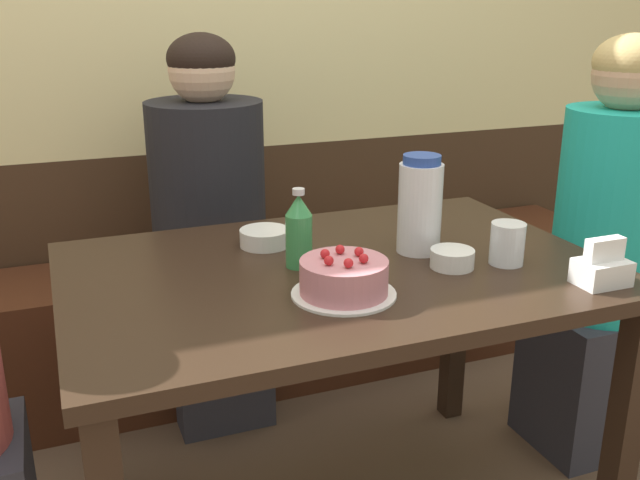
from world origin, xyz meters
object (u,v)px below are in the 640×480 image
water_pitcher (420,205)px  bowl_rice_small (452,258)px  soju_bottle (299,230)px  glass_water_tall (507,244)px  bench_seat (246,320)px  birthday_cake (344,278)px  bowl_soup_white (265,238)px  person_teal_shirt (604,265)px  person_pale_blue_shirt (211,240)px  napkin_holder (602,268)px

water_pitcher → bowl_rice_small: size_ratio=2.37×
water_pitcher → soju_bottle: size_ratio=1.29×
glass_water_tall → bench_seat: bearing=111.4°
birthday_cake → glass_water_tall: (0.43, 0.04, 0.01)m
soju_bottle → glass_water_tall: bearing=-19.1°
bowl_soup_white → person_teal_shirt: person_teal_shirt is taller
birthday_cake → soju_bottle: 0.20m
birthday_cake → bowl_soup_white: size_ratio=1.77×
glass_water_tall → birthday_cake: bearing=-175.1°
glass_water_tall → person_pale_blue_shirt: (-0.52, 0.80, -0.18)m
napkin_holder → person_teal_shirt: 0.58m
birthday_cake → bowl_soup_white: 0.37m
person_teal_shirt → person_pale_blue_shirt: person_teal_shirt is taller
birthday_cake → bowl_soup_white: bearing=99.3°
napkin_holder → bowl_soup_white: (-0.60, 0.51, -0.02)m
soju_bottle → glass_water_tall: soju_bottle is taller
person_teal_shirt → person_pale_blue_shirt: size_ratio=1.00×
water_pitcher → person_teal_shirt: (0.65, 0.06, -0.27)m
glass_water_tall → person_pale_blue_shirt: size_ratio=0.08×
bench_seat → bowl_soup_white: bearing=-100.0°
bench_seat → water_pitcher: bearing=-74.4°
bench_seat → person_teal_shirt: person_teal_shirt is taller
water_pitcher → person_teal_shirt: bearing=5.2°
birthday_cake → water_pitcher: water_pitcher is taller
bench_seat → water_pitcher: 1.04m
bowl_rice_small → glass_water_tall: (0.13, -0.02, 0.03)m
bowl_soup_white → bench_seat: bearing=80.0°
soju_bottle → napkin_holder: (0.57, -0.34, -0.05)m
glass_water_tall → napkin_holder: bearing=-58.0°
bench_seat → person_teal_shirt: bearing=-40.4°
water_pitcher → glass_water_tall: (0.15, -0.15, -0.07)m
bench_seat → water_pitcher: size_ratio=11.42×
soju_bottle → person_teal_shirt: 0.99m
bowl_soup_white → person_pale_blue_shirt: person_pale_blue_shirt is taller
birthday_cake → person_pale_blue_shirt: (-0.09, 0.84, -0.17)m
bowl_rice_small → glass_water_tall: glass_water_tall is taller
soju_bottle → napkin_holder: 0.67m
birthday_cake → bowl_rice_small: bearing=11.6°
birthday_cake → person_teal_shirt: (0.93, 0.25, -0.19)m
birthday_cake → bowl_rice_small: (0.30, 0.06, -0.02)m
bench_seat → person_pale_blue_shirt: size_ratio=2.22×
birthday_cake → soju_bottle: soju_bottle is taller
bench_seat → soju_bottle: bearing=-95.8°
bench_seat → person_pale_blue_shirt: person_pale_blue_shirt is taller
bench_seat → person_pale_blue_shirt: 0.42m
birthday_cake → person_pale_blue_shirt: person_pale_blue_shirt is taller
water_pitcher → soju_bottle: bearing=178.5°
soju_bottle → bowl_rice_small: soju_bottle is taller
bench_seat → bowl_rice_small: bowl_rice_small is taller
birthday_cake → soju_bottle: bearing=98.3°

